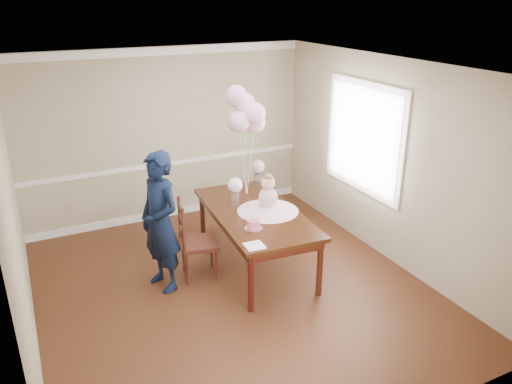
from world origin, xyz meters
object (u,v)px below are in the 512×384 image
object	(u,v)px
birthday_cake	(254,224)
woman	(160,222)
dining_table_top	(255,213)
dining_chair_seat	(199,243)

from	to	relation	value
birthday_cake	woman	xyz separation A→B (m)	(-1.00, 0.48, 0.03)
dining_table_top	woman	bearing A→B (deg)	-177.19
birthday_cake	dining_table_top	bearing A→B (deg)	62.02
woman	dining_chair_seat	bearing A→B (deg)	75.66
birthday_cake	dining_chair_seat	distance (m)	0.82
birthday_cake	dining_chair_seat	bearing A→B (deg)	135.22
birthday_cake	woman	distance (m)	1.11
dining_table_top	woman	distance (m)	1.25
dining_table_top	dining_chair_seat	world-z (taller)	dining_table_top
woman	birthday_cake	bearing A→B (deg)	46.35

